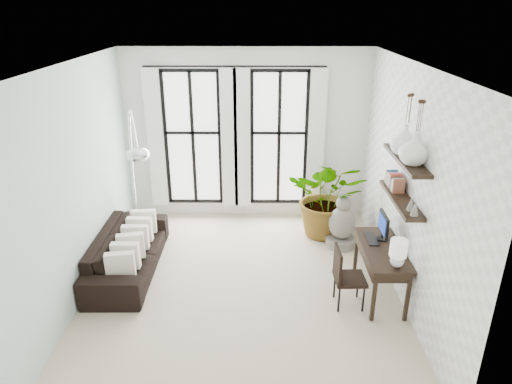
{
  "coord_description": "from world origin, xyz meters",
  "views": [
    {
      "loc": [
        0.25,
        -5.72,
        3.9
      ],
      "look_at": [
        0.19,
        0.3,
        1.39
      ],
      "focal_mm": 32.0,
      "sensor_mm": 36.0,
      "label": 1
    }
  ],
  "objects_px": {
    "sofa": "(128,251)",
    "plant": "(328,197)",
    "arc_lamp": "(133,145)",
    "desk_chair": "(344,274)",
    "desk": "(383,253)",
    "buddha": "(342,225)"
  },
  "relations": [
    {
      "from": "sofa",
      "to": "desk_chair",
      "type": "xyz_separation_m",
      "value": [
        3.2,
        -0.87,
        0.17
      ]
    },
    {
      "from": "arc_lamp",
      "to": "buddha",
      "type": "distance_m",
      "value": 3.67
    },
    {
      "from": "desk",
      "to": "desk_chair",
      "type": "distance_m",
      "value": 0.62
    },
    {
      "from": "desk_chair",
      "to": "arc_lamp",
      "type": "xyz_separation_m",
      "value": [
        -3.1,
        1.4,
        1.38
      ]
    },
    {
      "from": "desk_chair",
      "to": "buddha",
      "type": "relative_size",
      "value": 0.95
    },
    {
      "from": "plant",
      "to": "desk",
      "type": "distance_m",
      "value": 1.96
    },
    {
      "from": "desk_chair",
      "to": "buddha",
      "type": "distance_m",
      "value": 1.69
    },
    {
      "from": "sofa",
      "to": "plant",
      "type": "distance_m",
      "value": 3.49
    },
    {
      "from": "sofa",
      "to": "plant",
      "type": "xyz_separation_m",
      "value": [
        3.25,
        1.22,
        0.41
      ]
    },
    {
      "from": "desk_chair",
      "to": "arc_lamp",
      "type": "height_order",
      "value": "arc_lamp"
    },
    {
      "from": "plant",
      "to": "desk",
      "type": "height_order",
      "value": "plant"
    },
    {
      "from": "plant",
      "to": "arc_lamp",
      "type": "relative_size",
      "value": 0.6
    },
    {
      "from": "sofa",
      "to": "plant",
      "type": "bearing_deg",
      "value": -70.2
    },
    {
      "from": "desk",
      "to": "sofa",
      "type": "bearing_deg",
      "value": 169.73
    },
    {
      "from": "desk",
      "to": "arc_lamp",
      "type": "distance_m",
      "value": 4.01
    },
    {
      "from": "desk",
      "to": "plant",
      "type": "bearing_deg",
      "value": 104.7
    },
    {
      "from": "desk",
      "to": "arc_lamp",
      "type": "bearing_deg",
      "value": 161.63
    },
    {
      "from": "plant",
      "to": "buddha",
      "type": "bearing_deg",
      "value": -64.03
    },
    {
      "from": "sofa",
      "to": "arc_lamp",
      "type": "distance_m",
      "value": 1.65
    },
    {
      "from": "desk_chair",
      "to": "arc_lamp",
      "type": "relative_size",
      "value": 0.36
    },
    {
      "from": "buddha",
      "to": "plant",
      "type": "bearing_deg",
      "value": 115.97
    },
    {
      "from": "plant",
      "to": "buddha",
      "type": "xyz_separation_m",
      "value": [
        0.2,
        -0.41,
        -0.35
      ]
    }
  ]
}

